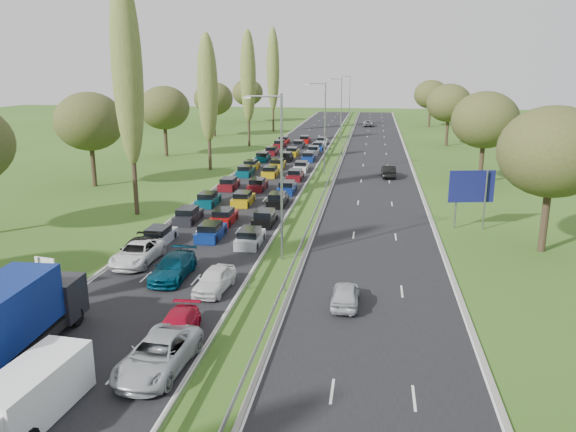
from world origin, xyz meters
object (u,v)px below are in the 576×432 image
at_px(near_car_3, 137,251).
at_px(info_sign, 46,269).
at_px(white_van_rear, 10,414).
at_px(direction_sign, 471,189).
at_px(white_van_front, 37,389).
at_px(near_car_2, 137,253).
at_px(blue_lorry, 13,319).

xyz_separation_m(near_car_3, info_sign, (-3.50, -5.97, 0.59)).
xyz_separation_m(white_van_rear, direction_sign, (21.76, 32.49, 2.59)).
relative_size(white_van_front, info_sign, 2.59).
distance_m(near_car_3, info_sign, 6.95).
height_order(near_car_3, direction_sign, direction_sign).
bearing_deg(near_car_2, blue_lorry, -90.65).
bearing_deg(near_car_3, direction_sign, 24.72).
relative_size(blue_lorry, white_van_front, 1.73).
bearing_deg(white_van_front, blue_lorry, 136.92).
distance_m(white_van_front, white_van_rear, 1.56).
distance_m(white_van_rear, direction_sign, 39.18).
xyz_separation_m(white_van_front, info_sign, (-7.21, 12.46, 0.25)).
height_order(near_car_3, blue_lorry, blue_lorry).
xyz_separation_m(white_van_rear, info_sign, (-7.04, 14.00, 0.39)).
relative_size(near_car_2, white_van_front, 1.01).
relative_size(info_sign, direction_sign, 0.40).
height_order(near_car_2, direction_sign, direction_sign).
xyz_separation_m(blue_lorry, white_van_front, (3.71, -4.06, -0.93)).
bearing_deg(info_sign, blue_lorry, -67.36).
bearing_deg(near_car_3, near_car_2, -65.03).
distance_m(near_car_2, white_van_front, 18.29).
bearing_deg(direction_sign, info_sign, -147.31).
bearing_deg(white_van_front, near_car_3, 105.91).
bearing_deg(info_sign, white_van_front, -59.94).
xyz_separation_m(near_car_2, near_car_3, (-0.24, 0.48, -0.00)).
distance_m(near_car_2, white_van_rear, 19.77).
height_order(white_van_front, white_van_rear, white_van_front).
xyz_separation_m(blue_lorry, direction_sign, (25.30, 26.88, 1.52)).
height_order(near_car_2, white_van_rear, white_van_rear).
xyz_separation_m(near_car_2, white_van_rear, (3.30, -19.50, 0.20)).
distance_m(white_van_front, direction_sign, 37.81).
distance_m(white_van_front, info_sign, 14.39).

